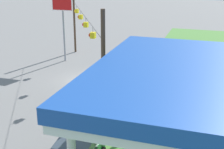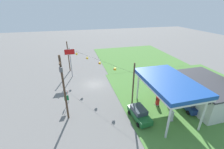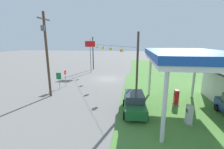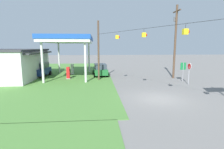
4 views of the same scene
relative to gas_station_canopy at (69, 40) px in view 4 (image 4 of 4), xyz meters
name	(u,v)px [view 4 (image 4 of 4)]	position (x,y,z in m)	size (l,w,h in m)	color
ground_plane	(159,99)	(-11.95, -9.13, -5.28)	(160.00, 160.00, 0.00)	slate
grass_verge_station_corner	(19,75)	(2.00, 8.15, -5.26)	(36.00, 28.00, 0.04)	#4C7F38
gas_station_canopy	(69,40)	(0.00, 0.00, 0.00)	(10.49, 6.46, 5.80)	silver
gas_station_store	(8,64)	(-0.97, 8.14, -3.26)	(10.93, 8.70, 4.01)	silver
fuel_pump_near	(68,73)	(-1.91, 0.00, -4.50)	(0.71, 0.56, 1.63)	gray
fuel_pump_far	(72,70)	(1.91, 0.00, -4.50)	(0.71, 0.56, 1.63)	gray
car_at_pumps_front	(100,70)	(0.36, -4.36, -4.35)	(4.64, 2.38, 1.82)	#1E602D
car_at_pumps_rear	(41,70)	(0.40, 4.35, -4.26)	(4.17, 2.33, 2.04)	navy
stop_sign_roadside	(189,69)	(-6.64, -14.51, -3.47)	(0.80, 0.08, 2.50)	#99999E
route_sign	(183,68)	(-4.96, -14.64, -3.57)	(0.10, 0.70, 2.40)	gray
utility_pole_main	(175,38)	(-2.45, -14.54, 0.20)	(2.20, 0.44, 9.81)	#4C3828
signal_span_gantry	(161,49)	(-11.95, -9.15, -1.11)	(18.16, 10.24, 7.60)	#4C3828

